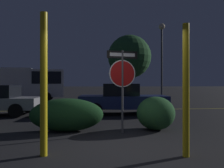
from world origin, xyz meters
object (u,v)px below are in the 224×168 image
at_px(yellow_pole_left, 44,84).
at_px(street_lamp, 162,47).
at_px(hedge_bush_2, 156,113).
at_px(passing_car_2, 122,99).
at_px(tree_0, 129,57).
at_px(stop_sign, 122,74).
at_px(hedge_bush_1, 67,115).
at_px(delivery_truck, 24,83).
at_px(yellow_pole_right, 186,90).

xyz_separation_m(yellow_pole_left, street_lamp, (6.83, 13.18, 3.09)).
relative_size(yellow_pole_left, hedge_bush_2, 2.41).
distance_m(passing_car_2, tree_0, 10.64).
relative_size(yellow_pole_left, passing_car_2, 0.67).
height_order(hedge_bush_2, passing_car_2, passing_car_2).
height_order(stop_sign, passing_car_2, stop_sign).
relative_size(hedge_bush_1, passing_car_2, 0.52).
xyz_separation_m(yellow_pole_left, tree_0, (4.56, 15.75, 2.56)).
height_order(passing_car_2, delivery_truck, delivery_truck).
bearing_deg(delivery_truck, hedge_bush_1, 17.11).
bearing_deg(hedge_bush_1, yellow_pole_left, -95.48).
bearing_deg(passing_car_2, stop_sign, -4.48).
distance_m(yellow_pole_right, hedge_bush_2, 2.64).
relative_size(stop_sign, yellow_pole_right, 0.92).
relative_size(stop_sign, passing_car_2, 0.56).
xyz_separation_m(yellow_pole_right, hedge_bush_2, (0.16, 2.51, -0.79)).
relative_size(stop_sign, hedge_bush_1, 1.09).
bearing_deg(yellow_pole_right, passing_car_2, 93.19).
distance_m(yellow_pole_left, yellow_pole_right, 2.81).
distance_m(yellow_pole_left, hedge_bush_1, 2.41).
xyz_separation_m(hedge_bush_2, street_lamp, (3.88, 11.00, 3.99)).
height_order(yellow_pole_left, yellow_pole_right, yellow_pole_left).
bearing_deg(delivery_truck, hedge_bush_2, 27.69).
bearing_deg(hedge_bush_1, delivery_truck, 111.65).
distance_m(street_lamp, tree_0, 3.47).
xyz_separation_m(hedge_bush_1, delivery_truck, (-4.61, 11.62, 1.06)).
bearing_deg(delivery_truck, stop_sign, 23.01).
distance_m(yellow_pole_left, hedge_bush_2, 3.78).
bearing_deg(street_lamp, stop_sign, -113.72).
bearing_deg(tree_0, delivery_truck, -167.93).
xyz_separation_m(stop_sign, yellow_pole_left, (-1.85, -1.86, -0.29)).
bearing_deg(street_lamp, hedge_bush_1, -121.10).
bearing_deg(hedge_bush_2, yellow_pole_left, -143.41).
height_order(hedge_bush_2, tree_0, tree_0).
relative_size(delivery_truck, street_lamp, 1.03).
xyz_separation_m(yellow_pole_left, hedge_bush_1, (0.21, 2.22, -0.93)).
bearing_deg(stop_sign, yellow_pole_right, -76.80).
bearing_deg(stop_sign, tree_0, 69.01).
bearing_deg(yellow_pole_left, hedge_bush_1, 84.52).
bearing_deg(street_lamp, yellow_pole_left, -117.38).
relative_size(hedge_bush_1, street_lamp, 0.34).
bearing_deg(yellow_pole_right, yellow_pole_left, 173.31).
height_order(hedge_bush_2, delivery_truck, delivery_truck).
height_order(yellow_pole_left, passing_car_2, yellow_pole_left).
distance_m(stop_sign, street_lamp, 12.68).
bearing_deg(hedge_bush_2, hedge_bush_1, 179.34).
bearing_deg(hedge_bush_1, passing_car_2, 58.53).
distance_m(yellow_pole_left, delivery_truck, 14.52).
bearing_deg(street_lamp, tree_0, 131.43).
xyz_separation_m(hedge_bush_1, hedge_bush_2, (2.73, -0.03, 0.02)).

